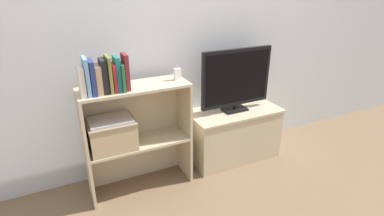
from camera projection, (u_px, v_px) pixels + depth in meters
The scene contains 19 objects.
ground_plane at pixel (199, 179), 2.56m from camera, with size 16.00×16.00×0.00m, color brown.
wall_back at pixel (177, 29), 2.45m from camera, with size 10.00×0.05×2.40m.
tv_stand at pixel (233, 133), 2.81m from camera, with size 0.85×0.42×0.48m.
tv at pixel (237, 79), 2.60m from camera, with size 0.67×0.14×0.56m.
bookshelf_lower_tier at pixel (138, 154), 2.44m from camera, with size 0.80×0.29×0.41m.
bookshelf_upper_tier at pixel (134, 105), 2.27m from camera, with size 0.80×0.29×0.45m.
book_ivory at pixel (81, 81), 1.95m from camera, with size 0.04×0.14×0.20m.
book_skyblue at pixel (86, 77), 1.95m from camera, with size 0.03×0.15×0.25m.
book_navy at pixel (92, 77), 1.97m from camera, with size 0.03×0.15×0.23m.
book_tan at pixel (98, 79), 1.99m from camera, with size 0.04×0.14×0.19m.
book_charcoal at pixel (104, 76), 2.00m from camera, with size 0.04×0.12×0.23m.
book_olive at pixel (109, 74), 2.01m from camera, with size 0.02×0.15×0.25m.
book_crimson at pixel (113, 77), 2.03m from camera, with size 0.02×0.13×0.19m.
book_teal at pixel (117, 74), 2.03m from camera, with size 0.03×0.12×0.24m.
book_forest at pixel (121, 76), 2.05m from camera, with size 0.02×0.16×0.19m.
book_maroon at pixel (126, 72), 2.05m from camera, with size 0.03×0.12×0.25m.
baby_monitor at pixel (177, 74), 2.28m from camera, with size 0.05×0.03×0.12m.
storage_basket_left at pixel (112, 134), 2.20m from camera, with size 0.34×0.26×0.22m.
laptop at pixel (110, 120), 2.16m from camera, with size 0.31×0.22×0.02m.
Camera 1 is at (-0.97, -1.88, 1.57)m, focal length 28.00 mm.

